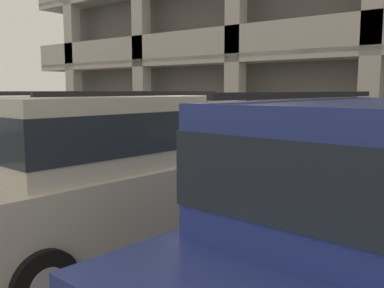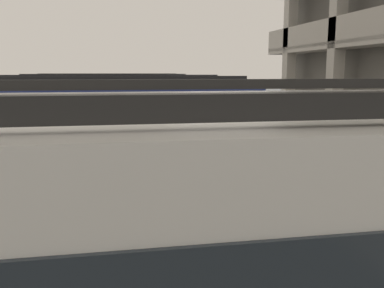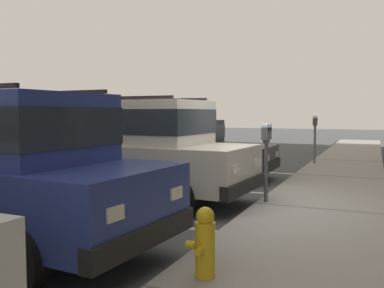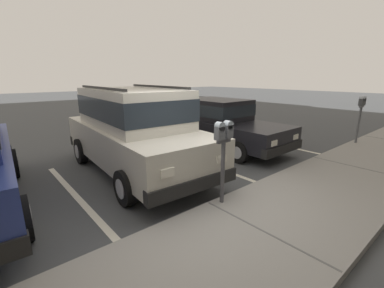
% 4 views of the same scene
% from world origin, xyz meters
% --- Properties ---
extents(ground_plane, '(80.00, 80.00, 0.10)m').
position_xyz_m(ground_plane, '(0.00, 0.00, -0.05)').
color(ground_plane, '#444749').
extents(sidewalk, '(40.00, 2.20, 0.12)m').
position_xyz_m(sidewalk, '(0.00, 1.30, 0.06)').
color(sidewalk, gray).
rests_on(sidewalk, ground_plane).
extents(parking_stall_lines, '(13.00, 4.80, 0.01)m').
position_xyz_m(parking_stall_lines, '(1.61, -1.40, 0.00)').
color(parking_stall_lines, silver).
rests_on(parking_stall_lines, ground_plane).
extents(silver_suv, '(2.20, 4.88, 2.03)m').
position_xyz_m(silver_suv, '(0.04, -2.28, 1.09)').
color(silver_suv, beige).
rests_on(silver_suv, ground_plane).
extents(red_sedan, '(1.86, 4.49, 1.54)m').
position_xyz_m(red_sedan, '(-3.15, -2.52, 0.82)').
color(red_sedan, black).
rests_on(red_sedan, ground_plane).
extents(parking_meter_near, '(0.35, 0.12, 1.43)m').
position_xyz_m(parking_meter_near, '(-0.20, 0.35, 1.19)').
color(parking_meter_near, '#47474C').
rests_on(parking_meter_near, sidewalk).
extents(parking_meter_far, '(0.35, 0.12, 1.52)m').
position_xyz_m(parking_meter_far, '(-6.64, 0.38, 1.25)').
color(parking_meter_far, '#595B60').
rests_on(parking_meter_far, sidewalk).
extents(fire_hydrant, '(0.30, 0.30, 0.70)m').
position_xyz_m(fire_hydrant, '(3.57, 0.65, 0.46)').
color(fire_hydrant, gold).
rests_on(fire_hydrant, sidewalk).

